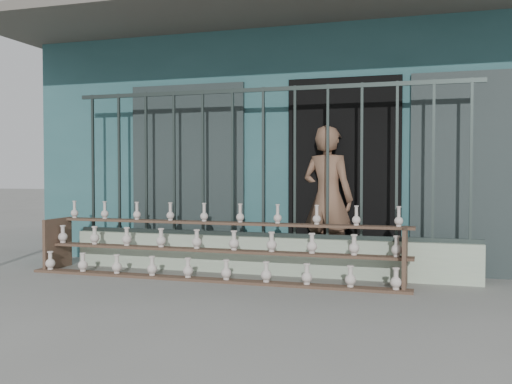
# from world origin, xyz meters

# --- Properties ---
(ground) EXTENTS (60.00, 60.00, 0.00)m
(ground) POSITION_xyz_m (0.00, 0.00, 0.00)
(ground) COLOR slate
(workshop_building) EXTENTS (7.40, 6.60, 3.21)m
(workshop_building) POSITION_xyz_m (0.00, 4.23, 1.62)
(workshop_building) COLOR #2A5659
(workshop_building) RESTS_ON ground
(parapet_wall) EXTENTS (5.00, 0.20, 0.45)m
(parapet_wall) POSITION_xyz_m (0.00, 1.30, 0.23)
(parapet_wall) COLOR #A8BBA1
(parapet_wall) RESTS_ON ground
(security_fence) EXTENTS (5.00, 0.04, 1.80)m
(security_fence) POSITION_xyz_m (-0.00, 1.30, 1.35)
(security_fence) COLOR #283330
(security_fence) RESTS_ON parapet_wall
(shelf_rack) EXTENTS (4.50, 0.68, 0.85)m
(shelf_rack) POSITION_xyz_m (-0.47, 0.89, 0.36)
(shelf_rack) COLOR brown
(shelf_rack) RESTS_ON ground
(elderly_woman) EXTENTS (0.75, 0.60, 1.80)m
(elderly_woman) POSITION_xyz_m (0.72, 1.68, 0.90)
(elderly_woman) COLOR brown
(elderly_woman) RESTS_ON ground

